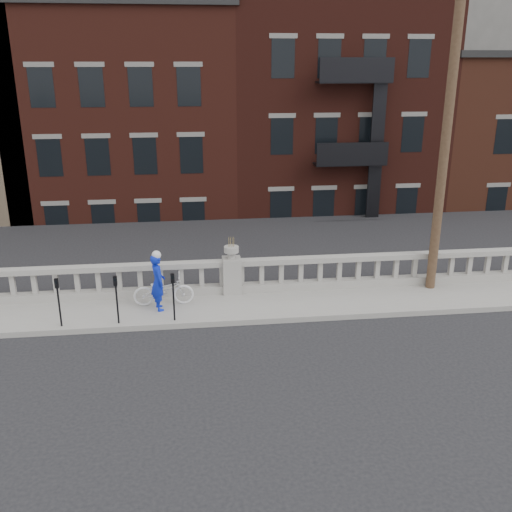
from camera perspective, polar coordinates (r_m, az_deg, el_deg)
The scene contains 11 objects.
ground at distance 14.05m, azimuth -1.06°, elevation -10.35°, with size 120.00×120.00×0.00m, color black.
sidewalk at distance 16.69m, azimuth -2.14°, elevation -5.10°, with size 32.00×2.20×0.15m, color gray.
balustrade at distance 17.35m, azimuth -2.44°, elevation -2.12°, with size 28.00×0.34×1.03m.
planter_pedestal at distance 17.28m, azimuth -2.45°, elevation -1.53°, with size 0.55×0.55×1.76m.
lower_level at distance 35.53m, azimuth -4.13°, elevation 12.07°, with size 80.00×44.00×20.80m.
utility_pole at distance 17.53m, azimuth 18.61°, elevation 12.64°, with size 1.60×0.28×10.00m.
parking_meter_a at distance 15.89m, azimuth -19.17°, elevation -3.88°, with size 0.10×0.09×1.36m.
parking_meter_b at distance 15.63m, azimuth -13.79°, elevation -3.73°, with size 0.10×0.09×1.36m.
parking_meter_c at distance 15.51m, azimuth -8.28°, elevation -3.54°, with size 0.10×0.09×1.36m.
bicycle at distance 16.69m, azimuth -9.23°, elevation -3.37°, with size 0.60×1.73×0.91m, color silver.
cyclist at distance 16.28m, azimuth -9.78°, elevation -2.59°, with size 0.60×0.39×1.65m, color #0C22C0.
Camera 1 is at (-1.24, -12.19, 6.88)m, focal length 40.00 mm.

